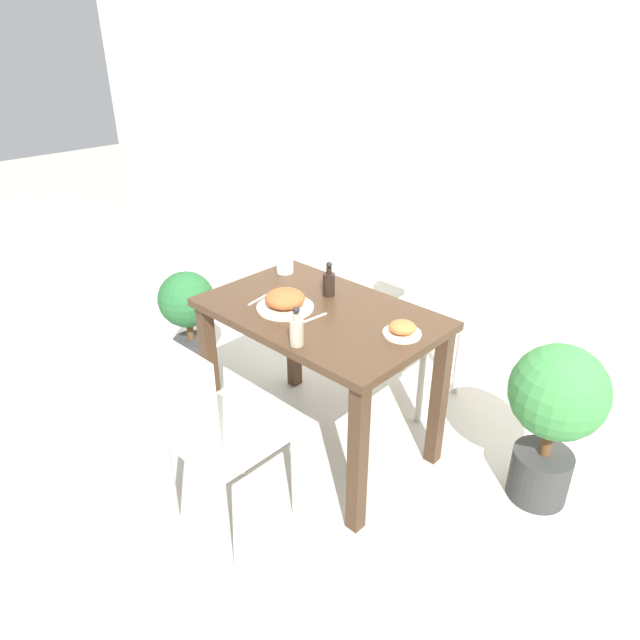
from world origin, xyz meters
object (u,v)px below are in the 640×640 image
Objects in this scene: drink_cup at (285,264)px; potted_plant_right at (555,409)px; chair_near at (210,424)px; potted_plant_left at (189,317)px; sauce_bottle at (329,283)px; condiment_bottle at (297,331)px; side_plate at (402,329)px; food_plate at (285,301)px; chair_far at (425,305)px.

drink_cup is 1.41m from potted_plant_right.
potted_plant_left is (-1.00, 0.59, -0.12)m from chair_near.
potted_plant_left is 0.90× the size of potted_plant_right.
sauce_bottle is 0.48m from condiment_bottle.
potted_plant_right is at bearing 32.22° from side_plate.
condiment_bottle is (0.08, 0.38, 0.28)m from chair_near.
drink_cup is (-0.30, 0.28, 0.00)m from food_plate.
side_plate is at bearing -147.78° from potted_plant_right.
food_plate is at bearing -162.82° from side_plate.
chair_far is 5.87× the size of side_plate.
potted_plant_right is (0.54, 0.34, -0.30)m from side_plate.
chair_near is 1.37× the size of potted_plant_left.
food_plate is 1.21m from potted_plant_right.
sauce_bottle is at bearing 117.46° from condiment_bottle.
condiment_bottle is at bearing -125.95° from side_plate.
sauce_bottle reaches higher than potted_plant_left.
sauce_bottle is at bearing 14.47° from potted_plant_left.
food_plate is 1.53× the size of condiment_bottle.
chair_far is 5.58× the size of sauce_bottle.
side_plate is 0.70m from potted_plant_right.
potted_plant_left is 1.93m from potted_plant_right.
drink_cup is 0.74m from condiment_bottle.
food_plate is at bearing -1.04° from potted_plant_left.
food_plate is at bearing 144.64° from condiment_bottle.
potted_plant_right is (0.87, 1.07, -0.06)m from chair_near.
condiment_bottle is (0.07, -1.02, 0.28)m from chair_far.
side_plate is 0.43m from condiment_bottle.
chair_near reaches higher than side_plate.
potted_plant_right is at bearing 14.54° from potted_plant_left.
sauce_bottle is 0.97m from potted_plant_left.
chair_far is (0.00, 1.41, 0.00)m from chair_near.
chair_near is at bearing -90.07° from chair_far.
potted_plant_right is (1.01, 0.26, -0.34)m from sauce_bottle.
food_plate is 1.61× the size of side_plate.
chair_near is 10.49× the size of drink_cup.
chair_near is 1.41m from chair_far.
drink_cup is (-0.82, 0.13, 0.02)m from side_plate.
potted_plant_left is (-0.86, -0.22, -0.40)m from sauce_bottle.
chair_far is at bearing 77.28° from food_plate.
potted_plant_right reaches higher than potted_plant_left.
drink_cup is 0.13× the size of potted_plant_left.
food_plate is at bearing -71.80° from chair_near.
chair_far is 1.23× the size of potted_plant_right.
sauce_bottle is (-0.14, -0.60, 0.28)m from chair_far.
drink_cup is at bearing 171.93° from sauce_bottle.
condiment_bottle is 1.16m from potted_plant_left.
side_plate is at bearing 17.18° from food_plate.
condiment_bottle reaches higher than potted_plant_right.
food_plate is at bearing -100.60° from sauce_bottle.
sauce_bottle reaches higher than side_plate.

